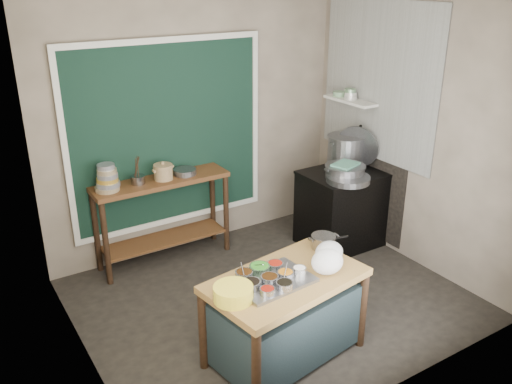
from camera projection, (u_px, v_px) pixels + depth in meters
floor at (271, 300)px, 5.29m from camera, size 3.50×3.00×0.02m
back_wall at (196, 125)px, 5.93m from camera, size 3.50×0.02×2.80m
left_wall at (70, 207)px, 3.88m from camera, size 0.02×3.00×2.80m
right_wall at (413, 133)px, 5.62m from camera, size 0.02×3.00×2.80m
curtain_panel at (168, 135)px, 5.75m from camera, size 2.10×0.02×1.90m
curtain_frame at (169, 135)px, 5.74m from camera, size 2.22×0.03×2.02m
tile_panel at (378, 82)px, 5.87m from camera, size 0.02×1.70×1.70m
soot_patch at (364, 178)px, 6.39m from camera, size 0.01×1.30×1.30m
wall_shelf at (350, 101)px, 6.15m from camera, size 0.22×0.70×0.03m
prep_table at (285, 317)px, 4.37m from camera, size 1.34×0.90×0.75m
back_counter at (163, 220)px, 5.83m from camera, size 1.45×0.40×0.95m
stove_block at (343, 209)px, 6.22m from camera, size 0.90×0.68×0.85m
stove_top at (345, 174)px, 6.05m from camera, size 0.92×0.69×0.03m
condiment_tray at (272, 280)px, 4.16m from camera, size 0.63×0.47×0.03m
condiment_bowls at (267, 276)px, 4.13m from camera, size 0.56×0.43×0.07m
yellow_basin at (233, 293)px, 3.91m from camera, size 0.38×0.38×0.11m
saucepan at (323, 242)px, 4.65m from camera, size 0.26×0.26×0.12m
plastic_bag_a at (327, 262)px, 4.25m from camera, size 0.28×0.24×0.20m
plastic_bag_b at (329, 252)px, 4.41m from camera, size 0.24×0.21×0.18m
bowl_stack at (107, 179)px, 5.32m from camera, size 0.24×0.24×0.27m
utensil_cup at (138, 180)px, 5.51m from camera, size 0.19×0.19×0.09m
ceramic_crock at (163, 173)px, 5.62m from camera, size 0.26×0.26×0.14m
wide_bowl at (185, 172)px, 5.77m from camera, size 0.32×0.32×0.06m
stock_pot at (346, 151)px, 6.20m from camera, size 0.47×0.47×0.35m
pot_lid at (358, 146)px, 6.13m from camera, size 0.32×0.50×0.49m
steamer at (345, 172)px, 5.85m from camera, size 0.53×0.53×0.15m
green_cloth at (346, 164)px, 5.82m from camera, size 0.33×0.29×0.02m
shallow_pan at (348, 179)px, 5.77m from camera, size 0.53×0.53×0.06m
shelf_bowl_stack at (350, 94)px, 6.12m from camera, size 0.15×0.15×0.12m
shelf_bowl_green at (339, 94)px, 6.28m from camera, size 0.18×0.18×0.05m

